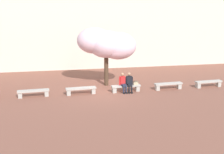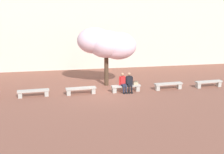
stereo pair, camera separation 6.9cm
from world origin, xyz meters
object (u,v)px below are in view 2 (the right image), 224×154
(stone_bench_east_end, at_px, (168,85))
(person_seated_right, at_px, (129,82))
(person_seated_left, at_px, (123,82))
(stone_bench_center, at_px, (81,90))
(stone_bench_near_east, at_px, (126,87))
(handbag, at_px, (136,83))
(stone_bench_far_east, at_px, (209,83))
(stone_bench_near_west, at_px, (33,92))
(cherry_tree_main, at_px, (107,44))

(stone_bench_east_end, height_order, person_seated_right, person_seated_right)
(person_seated_left, xyz_separation_m, person_seated_right, (0.43, -0.00, 0.00))
(stone_bench_center, height_order, person_seated_left, person_seated_left)
(stone_bench_east_end, xyz_separation_m, person_seated_right, (-2.75, -0.05, 0.39))
(stone_bench_center, xyz_separation_m, stone_bench_near_east, (2.97, 0.00, 0.00))
(handbag, bearing_deg, stone_bench_far_east, 0.01)
(stone_bench_near_east, height_order, stone_bench_far_east, same)
(person_seated_right, bearing_deg, handbag, 6.66)
(stone_bench_east_end, bearing_deg, stone_bench_near_east, 180.00)
(stone_bench_east_end, bearing_deg, person_seated_left, -179.06)
(stone_bench_east_end, distance_m, handbag, 2.32)
(handbag, bearing_deg, stone_bench_center, 179.99)
(person_seated_left, bearing_deg, stone_bench_near_west, 179.48)
(stone_bench_far_east, distance_m, person_seated_left, 6.17)
(person_seated_left, distance_m, person_seated_right, 0.43)
(stone_bench_near_west, relative_size, handbag, 5.79)
(person_seated_right, bearing_deg, stone_bench_center, 179.04)
(stone_bench_near_west, relative_size, stone_bench_near_east, 1.00)
(handbag, xyz_separation_m, cherry_tree_main, (-1.59, 1.96, 2.40))
(stone_bench_near_west, distance_m, stone_bench_far_east, 11.90)
(stone_bench_far_east, relative_size, cherry_tree_main, 0.48)
(stone_bench_near_east, height_order, handbag, handbag)
(stone_bench_east_end, bearing_deg, cherry_tree_main, 153.32)
(stone_bench_near_west, relative_size, cherry_tree_main, 0.48)
(stone_bench_near_east, height_order, cherry_tree_main, cherry_tree_main)
(stone_bench_east_end, distance_m, stone_bench_far_east, 2.97)
(stone_bench_near_east, xyz_separation_m, cherry_tree_main, (-0.92, 1.96, 2.68))
(stone_bench_far_east, bearing_deg, stone_bench_east_end, 180.00)
(stone_bench_east_end, bearing_deg, stone_bench_far_east, 0.00)
(person_seated_left, height_order, person_seated_right, same)
(stone_bench_near_west, xyz_separation_m, person_seated_left, (5.74, -0.05, 0.39))
(cherry_tree_main, bearing_deg, stone_bench_east_end, -26.68)
(stone_bench_near_west, bearing_deg, person_seated_right, -0.50)
(stone_bench_near_west, distance_m, stone_bench_center, 2.97)
(stone_bench_near_west, xyz_separation_m, stone_bench_near_east, (5.95, 0.00, 0.00))
(stone_bench_center, xyz_separation_m, person_seated_left, (2.76, -0.05, 0.39))
(stone_bench_east_end, xyz_separation_m, cherry_tree_main, (-3.89, 1.96, 2.68))
(stone_bench_far_east, bearing_deg, stone_bench_center, 180.00)
(stone_bench_near_east, distance_m, stone_bench_east_end, 2.97)
(person_seated_right, bearing_deg, cherry_tree_main, 119.61)
(stone_bench_near_west, height_order, person_seated_left, person_seated_left)
(person_seated_left, bearing_deg, stone_bench_far_east, 0.49)
(stone_bench_center, distance_m, person_seated_left, 2.79)
(person_seated_right, xyz_separation_m, handbag, (0.45, 0.05, -0.12))
(stone_bench_east_end, bearing_deg, stone_bench_near_west, 180.00)
(stone_bench_near_east, relative_size, stone_bench_far_east, 1.00)
(stone_bench_far_east, bearing_deg, stone_bench_near_east, 180.00)
(stone_bench_near_east, bearing_deg, cherry_tree_main, 115.19)
(stone_bench_near_east, bearing_deg, person_seated_right, -13.56)
(stone_bench_near_west, relative_size, person_seated_left, 1.52)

